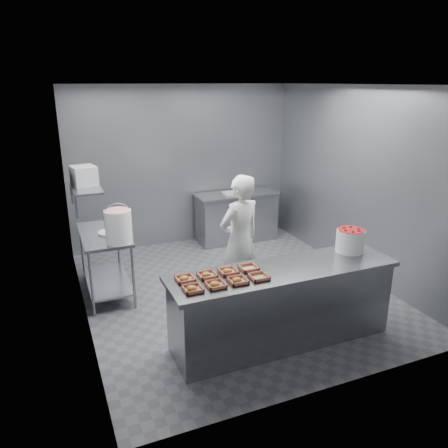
{
  "coord_description": "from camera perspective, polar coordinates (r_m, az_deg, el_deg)",
  "views": [
    {
      "loc": [
        -2.28,
        -5.12,
        2.84
      ],
      "look_at": [
        -0.23,
        -0.2,
        1.09
      ],
      "focal_mm": 35.0,
      "sensor_mm": 36.0,
      "label": 1
    }
  ],
  "objects": [
    {
      "name": "rag",
      "position": [
        6.26,
        -14.61,
        -0.39
      ],
      "size": [
        0.16,
        0.15,
        0.02
      ],
      "primitive_type": "cube",
      "rotation": [
        0.0,
        0.0,
        0.23
      ],
      "color": "#CCB28C",
      "rests_on": "prep_table"
    },
    {
      "name": "tray_3",
      "position": [
        4.55,
        4.59,
        -6.89
      ],
      "size": [
        0.19,
        0.18,
        0.04
      ],
      "color": "tan",
      "rests_on": "service_counter"
    },
    {
      "name": "wall_right",
      "position": [
        6.83,
        16.92,
        5.21
      ],
      "size": [
        0.04,
        4.5,
        2.8
      ],
      "primitive_type": "cube",
      "color": "slate",
      "rests_on": "ground"
    },
    {
      "name": "tray_1",
      "position": [
        4.36,
        -1.12,
        -7.91
      ],
      "size": [
        0.19,
        0.18,
        0.06
      ],
      "color": "tan",
      "rests_on": "service_counter"
    },
    {
      "name": "tray_4",
      "position": [
        4.5,
        -5.14,
        -7.14
      ],
      "size": [
        0.19,
        0.18,
        0.06
      ],
      "color": "tan",
      "rests_on": "service_counter"
    },
    {
      "name": "ceiling",
      "position": [
        5.61,
        1.43,
        17.75
      ],
      "size": [
        4.5,
        4.5,
        0.0
      ],
      "primitive_type": "plane",
      "rotation": [
        3.14,
        0.0,
        0.0
      ],
      "color": "white",
      "rests_on": "wall_back"
    },
    {
      "name": "tray_2",
      "position": [
        4.45,
        1.78,
        -7.38
      ],
      "size": [
        0.19,
        0.18,
        0.06
      ],
      "color": "tan",
      "rests_on": "service_counter"
    },
    {
      "name": "back_counter",
      "position": [
        8.07,
        1.64,
        0.96
      ],
      "size": [
        1.5,
        0.6,
        0.9
      ],
      "color": "slate",
      "rests_on": "ground"
    },
    {
      "name": "tray_5",
      "position": [
        4.57,
        -2.25,
        -6.66
      ],
      "size": [
        0.19,
        0.18,
        0.06
      ],
      "color": "tan",
      "rests_on": "service_counter"
    },
    {
      "name": "floor",
      "position": [
        6.28,
        1.23,
        -8.7
      ],
      "size": [
        4.5,
        4.5,
        0.0
      ],
      "primitive_type": "plane",
      "color": "#4C4C51",
      "rests_on": "ground"
    },
    {
      "name": "paper_stack",
      "position": [
        7.9,
        0.96,
        4.09
      ],
      "size": [
        0.3,
        0.22,
        0.04
      ],
      "primitive_type": "cube",
      "rotation": [
        0.0,
        0.0,
        0.0
      ],
      "color": "silver",
      "rests_on": "back_counter"
    },
    {
      "name": "glaze_bucket",
      "position": [
        5.61,
        -13.63,
        -0.22
      ],
      "size": [
        0.35,
        0.33,
        0.51
      ],
      "color": "white",
      "rests_on": "prep_table"
    },
    {
      "name": "prep_table",
      "position": [
        6.18,
        -15.24,
        -3.84
      ],
      "size": [
        0.6,
        1.2,
        0.9
      ],
      "color": "slate",
      "rests_on": "ground"
    },
    {
      "name": "wall_back",
      "position": [
        7.85,
        -5.41,
        7.52
      ],
      "size": [
        4.0,
        0.04,
        2.8
      ],
      "primitive_type": "cube",
      "color": "slate",
      "rests_on": "ground"
    },
    {
      "name": "wall_shelf",
      "position": [
        5.88,
        -17.64,
        4.64
      ],
      "size": [
        0.35,
        0.9,
        0.03
      ],
      "primitive_type": "cube",
      "color": "slate",
      "rests_on": "wall_left"
    },
    {
      "name": "tray_7",
      "position": [
        4.74,
        3.25,
        -5.75
      ],
      "size": [
        0.19,
        0.18,
        0.04
      ],
      "color": "tan",
      "rests_on": "service_counter"
    },
    {
      "name": "tray_6",
      "position": [
        4.65,
        0.53,
        -6.19
      ],
      "size": [
        0.19,
        0.18,
        0.06
      ],
      "color": "tan",
      "rests_on": "service_counter"
    },
    {
      "name": "tray_0",
      "position": [
        4.29,
        -4.13,
        -8.43
      ],
      "size": [
        0.19,
        0.18,
        0.06
      ],
      "color": "tan",
      "rests_on": "service_counter"
    },
    {
      "name": "appliance",
      "position": [
        5.91,
        -17.83,
        6.05
      ],
      "size": [
        0.34,
        0.37,
        0.24
      ],
      "primitive_type": "cube",
      "rotation": [
        0.0,
        0.0,
        0.18
      ],
      "color": "gray",
      "rests_on": "wall_shelf"
    },
    {
      "name": "service_counter",
      "position": [
        5.01,
        7.63,
        -10.45
      ],
      "size": [
        2.6,
        0.7,
        0.9
      ],
      "color": "slate",
      "rests_on": "ground"
    },
    {
      "name": "bucket_lid",
      "position": [
        6.04,
        -14.71,
        -1.06
      ],
      "size": [
        0.4,
        0.4,
        0.02
      ],
      "primitive_type": "cylinder",
      "rotation": [
        0.0,
        0.0,
        0.4
      ],
      "color": "white",
      "rests_on": "prep_table"
    },
    {
      "name": "wall_left",
      "position": [
        5.33,
        -18.75,
        1.49
      ],
      "size": [
        0.04,
        4.5,
        2.8
      ],
      "primitive_type": "cube",
      "color": "slate",
      "rests_on": "ground"
    },
    {
      "name": "worker",
      "position": [
        5.68,
        2.06,
        -2.16
      ],
      "size": [
        0.73,
        0.58,
        1.74
      ],
      "primitive_type": "imported",
      "rotation": [
        0.0,
        0.0,
        3.44
      ],
      "color": "silver",
      "rests_on": "ground"
    },
    {
      "name": "strawberry_tub",
      "position": [
        5.4,
        16.16,
        -1.99
      ],
      "size": [
        0.33,
        0.33,
        0.28
      ],
      "color": "white",
      "rests_on": "service_counter"
    }
  ]
}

